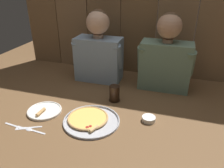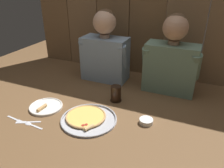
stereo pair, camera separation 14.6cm
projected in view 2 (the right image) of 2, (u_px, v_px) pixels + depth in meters
The scene contains 10 objects.
ground_plane at pixel (110, 116), 1.44m from camera, with size 3.20×3.20×0.00m, color brown.
pizza_tray at pixel (87, 118), 1.40m from camera, with size 0.36×0.36×0.03m.
dinner_plate at pixel (46, 107), 1.53m from camera, with size 0.23×0.23×0.03m.
drinking_glass at pixel (116, 94), 1.59m from camera, with size 0.09×0.09×0.12m.
dipping_bowl at pixel (146, 121), 1.36m from camera, with size 0.09×0.09×0.03m.
table_fork at pixel (15, 119), 1.41m from camera, with size 0.13×0.03×0.01m.
table_knife at pixel (28, 122), 1.38m from camera, with size 0.15×0.08×0.01m.
table_spoon at pixel (31, 124), 1.35m from camera, with size 0.14×0.03×0.01m.
diner_left at pixel (105, 49), 1.84m from camera, with size 0.42×0.21×0.59m.
diner_right at pixel (172, 58), 1.65m from camera, with size 0.42×0.21×0.59m.
Camera 2 is at (0.49, -1.10, 0.83)m, focal length 35.43 mm.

